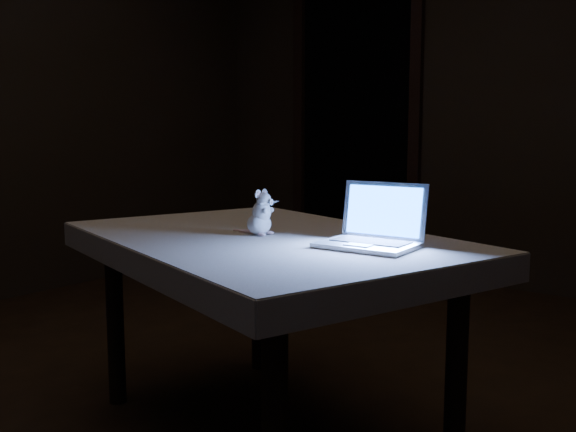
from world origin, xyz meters
The scene contains 7 objects.
floor centered at (0.00, 0.00, 0.00)m, with size 5.00×5.00×0.00m, color black.
back_wall centered at (0.00, 2.50, 1.30)m, with size 4.50×0.04×2.60m, color black.
doorway centered at (-1.10, 2.50, 1.06)m, with size 1.06×0.36×2.13m, color black, non-canonical shape.
table centered at (0.10, 0.01, 0.33)m, with size 1.23×0.79×0.66m, color black, non-canonical shape.
tablecloth centered at (0.18, 0.01, 0.63)m, with size 1.32×0.87×0.08m, color beige, non-canonical shape.
laptop centered at (0.47, 0.02, 0.76)m, with size 0.26×0.23×0.18m, color silver, non-canonical shape.
plush_mouse centered at (0.08, 0.01, 0.74)m, with size 0.11×0.11×0.14m, color silver, non-canonical shape.
Camera 1 is at (1.38, -1.53, 0.99)m, focal length 40.00 mm.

